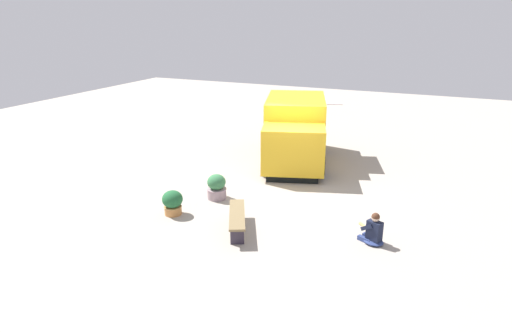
{
  "coord_description": "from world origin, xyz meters",
  "views": [
    {
      "loc": [
        4.73,
        -13.44,
        5.37
      ],
      "look_at": [
        -0.21,
        -2.24,
        1.16
      ],
      "focal_mm": 30.92,
      "sensor_mm": 36.0,
      "label": 1
    }
  ],
  "objects_px": {
    "plaza_bench": "(237,217)",
    "planter_flowering_near": "(217,187)",
    "food_truck": "(295,132)",
    "person_customer": "(373,231)",
    "planter_flowering_far": "(173,202)"
  },
  "relations": [
    {
      "from": "person_customer",
      "to": "plaza_bench",
      "type": "height_order",
      "value": "person_customer"
    },
    {
      "from": "food_truck",
      "to": "person_customer",
      "type": "relative_size",
      "value": 6.51
    },
    {
      "from": "person_customer",
      "to": "plaza_bench",
      "type": "relative_size",
      "value": 0.45
    },
    {
      "from": "food_truck",
      "to": "person_customer",
      "type": "xyz_separation_m",
      "value": [
        3.95,
        -5.47,
        -0.81
      ]
    },
    {
      "from": "person_customer",
      "to": "planter_flowering_far",
      "type": "bearing_deg",
      "value": -173.87
    },
    {
      "from": "planter_flowering_far",
      "to": "food_truck",
      "type": "bearing_deg",
      "value": 75.81
    },
    {
      "from": "planter_flowering_far",
      "to": "plaza_bench",
      "type": "distance_m",
      "value": 2.11
    },
    {
      "from": "food_truck",
      "to": "plaza_bench",
      "type": "relative_size",
      "value": 2.94
    },
    {
      "from": "plaza_bench",
      "to": "planter_flowering_near",
      "type": "bearing_deg",
      "value": 132.28
    },
    {
      "from": "planter_flowering_near",
      "to": "planter_flowering_far",
      "type": "xyz_separation_m",
      "value": [
        -0.58,
        -1.52,
        -0.01
      ]
    },
    {
      "from": "planter_flowering_near",
      "to": "planter_flowering_far",
      "type": "relative_size",
      "value": 1.09
    },
    {
      "from": "food_truck",
      "to": "planter_flowering_far",
      "type": "relative_size",
      "value": 7.55
    },
    {
      "from": "food_truck",
      "to": "planter_flowering_far",
      "type": "xyz_separation_m",
      "value": [
        -1.53,
        -6.06,
        -0.75
      ]
    },
    {
      "from": "person_customer",
      "to": "planter_flowering_near",
      "type": "height_order",
      "value": "person_customer"
    },
    {
      "from": "planter_flowering_near",
      "to": "person_customer",
      "type": "bearing_deg",
      "value": -10.77
    }
  ]
}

